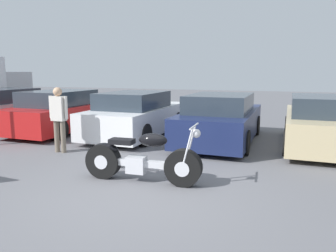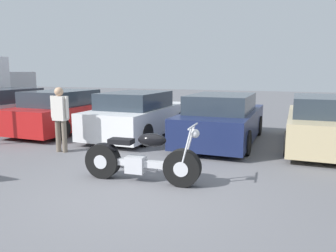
# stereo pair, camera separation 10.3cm
# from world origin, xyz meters

# --- Properties ---
(ground_plane) EXTENTS (60.00, 60.00, 0.00)m
(ground_plane) POSITION_xyz_m (0.00, 0.00, 0.00)
(ground_plane) COLOR slate
(motorcycle) EXTENTS (2.18, 0.62, 1.07)m
(motorcycle) POSITION_xyz_m (-0.16, 0.47, 0.41)
(motorcycle) COLOR black
(motorcycle) RESTS_ON ground_plane
(parked_car_silver) EXTENTS (1.87, 4.27, 1.35)m
(parked_car_silver) POSITION_xyz_m (-7.34, 4.40, 0.63)
(parked_car_silver) COLOR #BCBCC1
(parked_car_silver) RESTS_ON ground_plane
(parked_car_red) EXTENTS (1.87, 4.27, 1.35)m
(parked_car_red) POSITION_xyz_m (-4.72, 4.22, 0.63)
(parked_car_red) COLOR red
(parked_car_red) RESTS_ON ground_plane
(parked_car_white) EXTENTS (1.87, 4.27, 1.35)m
(parked_car_white) POSITION_xyz_m (-2.10, 4.36, 0.63)
(parked_car_white) COLOR white
(parked_car_white) RESTS_ON ground_plane
(parked_car_navy) EXTENTS (1.87, 4.27, 1.35)m
(parked_car_navy) POSITION_xyz_m (0.52, 4.34, 0.63)
(parked_car_navy) COLOR #19234C
(parked_car_navy) RESTS_ON ground_plane
(parked_car_champagne) EXTENTS (1.87, 4.27, 1.35)m
(parked_car_champagne) POSITION_xyz_m (3.14, 4.58, 0.63)
(parked_car_champagne) COLOR #C6B284
(parked_car_champagne) RESTS_ON ground_plane
(person_standing) EXTENTS (0.52, 0.21, 1.59)m
(person_standing) POSITION_xyz_m (-2.92, 1.76, 0.94)
(person_standing) COLOR #726656
(person_standing) RESTS_ON ground_plane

